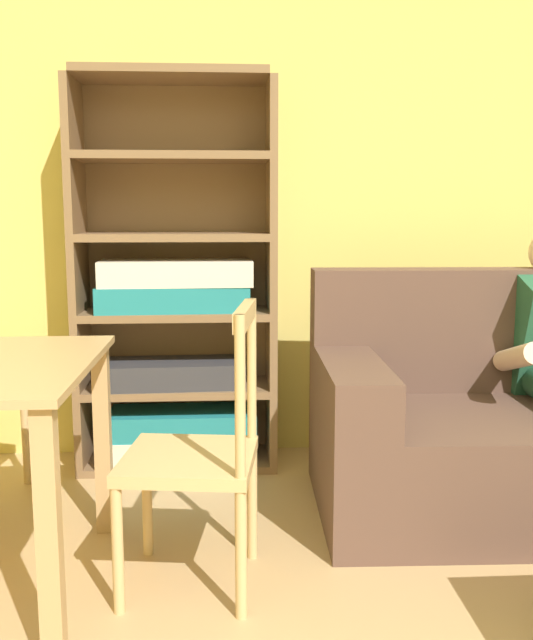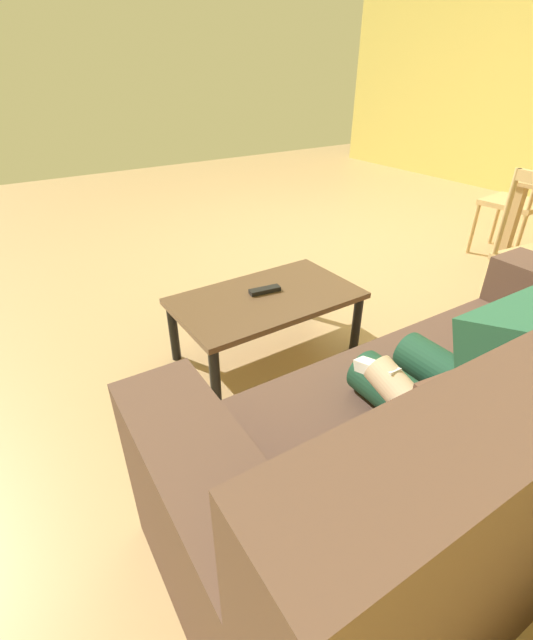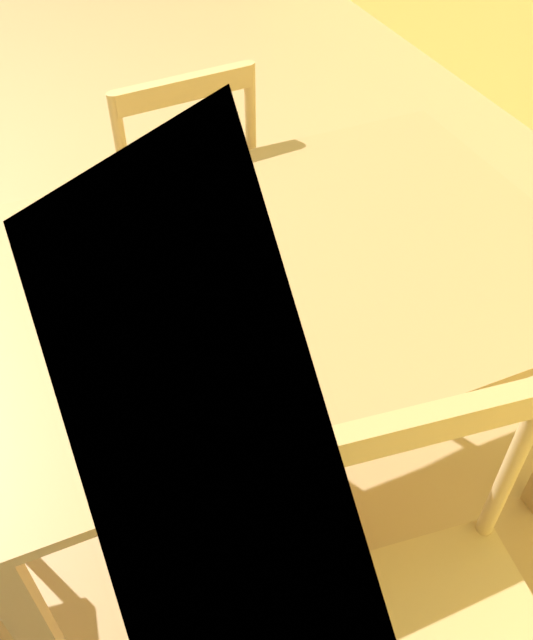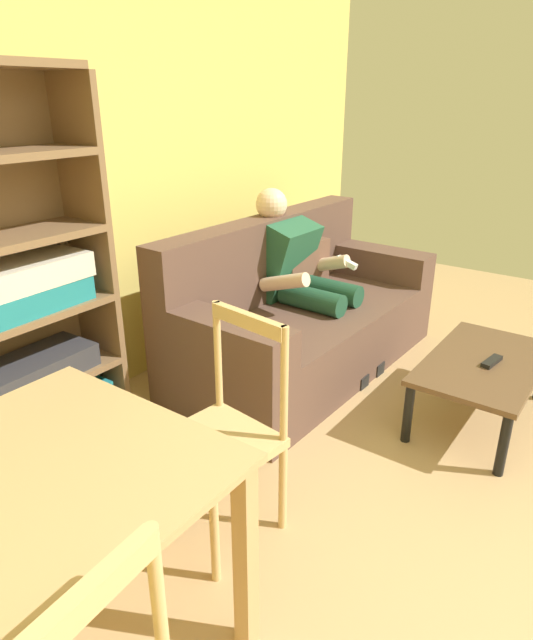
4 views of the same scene
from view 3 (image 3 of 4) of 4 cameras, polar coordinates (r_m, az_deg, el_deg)
dining_table at (r=1.57m, az=0.00°, el=1.50°), size 1.40×0.94×0.76m
dining_chair_near_wall at (r=1.38m, az=13.55°, el=-24.47°), size 0.47×0.47×0.93m
dining_chair_by_doorway at (r=2.24m, az=-7.48°, el=9.59°), size 0.45×0.45×0.94m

